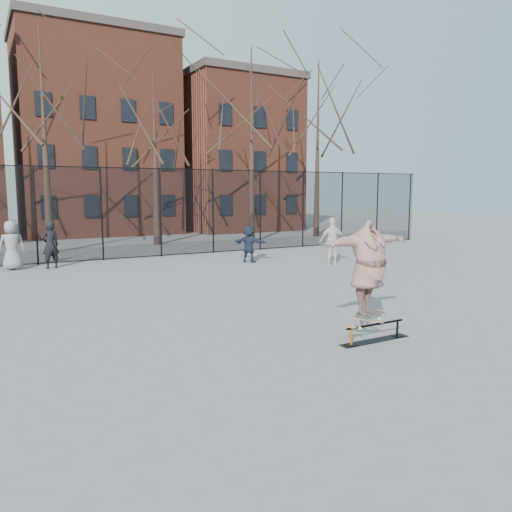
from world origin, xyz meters
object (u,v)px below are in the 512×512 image
skate_rail (375,334)px  bystander_black (50,245)px  bystander_grey (12,245)px  skater (368,273)px  bystander_white (332,241)px  bystander_navy (249,244)px  skateboard (367,322)px

skate_rail → bystander_black: 13.97m
bystander_grey → skater: bearing=113.3°
bystander_white → bystander_grey: bearing=-10.2°
skater → bystander_navy: bearing=67.4°
bystander_navy → bystander_grey: bearing=36.3°
bystander_grey → bystander_white: size_ratio=0.98×
skater → bystander_grey: skater is taller
skate_rail → skater: bearing=-180.0°
skater → bystander_grey: 14.60m
bystander_grey → bystander_black: (1.32, -0.28, -0.03)m
bystander_black → bystander_white: bearing=140.3°
skateboard → bystander_grey: size_ratio=0.42×
skater → bystander_grey: (-5.50, 13.51, -0.45)m
skate_rail → bystander_navy: 11.36m
bystander_white → skate_rail: bearing=69.7°
skateboard → bystander_navy: bystander_navy is taller
bystander_black → bystander_grey: bearing=-27.0°
skate_rail → bystander_black: (-4.40, 13.24, 0.77)m
skateboard → bystander_grey: 14.60m
bystander_grey → bystander_navy: bystander_grey is taller
skater → bystander_white: skater is taller
skateboard → bystander_grey: bearing=112.1°
bystander_navy → bystander_white: bearing=-168.4°
skate_rail → skater: (-0.22, -0.00, 1.25)m
bystander_black → bystander_navy: bearing=147.5°
skater → bystander_white: size_ratio=1.20×
skate_rail → bystander_black: bystander_black is taller
skateboard → skater: (0.00, 0.00, 0.98)m
skateboard → skater: skater is taller
skate_rail → skateboard: bearing=-180.0°
skateboard → bystander_black: (-4.18, 13.24, 0.50)m
skateboard → bystander_navy: (3.28, 10.92, 0.37)m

